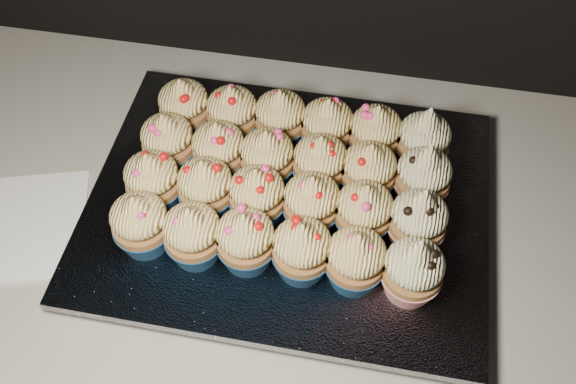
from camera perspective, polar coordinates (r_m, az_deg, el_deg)
name	(u,v)px	position (r m, az deg, el deg)	size (l,w,h in m)	color
worktop	(317,253)	(0.77, 2.64, -5.43)	(2.44, 0.64, 0.04)	beige
napkin	(20,227)	(0.82, -22.73, -2.87)	(0.15, 0.15, 0.00)	white
baking_tray	(288,212)	(0.76, 0.00, -1.75)	(0.42, 0.32, 0.02)	black
foil_lining	(288,203)	(0.75, 0.00, -1.01)	(0.46, 0.36, 0.01)	silver
cupcake_0	(141,223)	(0.70, -12.96, -2.73)	(0.06, 0.06, 0.08)	navy
cupcake_1	(193,234)	(0.68, -8.44, -3.75)	(0.06, 0.06, 0.08)	navy
cupcake_2	(246,240)	(0.67, -3.78, -4.29)	(0.06, 0.06, 0.08)	navy
cupcake_3	(302,250)	(0.66, 1.25, -5.16)	(0.06, 0.06, 0.08)	navy
cupcake_4	(355,260)	(0.66, 6.02, -6.01)	(0.06, 0.06, 0.08)	navy
cupcake_5	(413,270)	(0.66, 11.06, -6.80)	(0.06, 0.06, 0.10)	red
cupcake_6	(153,181)	(0.73, -11.90, 0.95)	(0.06, 0.06, 0.08)	navy
cupcake_7	(206,188)	(0.71, -7.31, 0.37)	(0.06, 0.06, 0.08)	navy
cupcake_8	(257,196)	(0.70, -2.75, -0.38)	(0.06, 0.06, 0.08)	navy
cupcake_9	(312,203)	(0.69, 2.11, -1.02)	(0.06, 0.06, 0.08)	navy
cupcake_10	(364,212)	(0.69, 6.74, -1.78)	(0.06, 0.06, 0.08)	navy
cupcake_11	(418,220)	(0.69, 11.47, -2.49)	(0.06, 0.06, 0.10)	red
cupcake_12	(168,142)	(0.76, -10.59, 4.36)	(0.06, 0.06, 0.08)	navy
cupcake_13	(219,151)	(0.74, -6.14, 3.67)	(0.06, 0.06, 0.08)	navy
cupcake_14	(267,158)	(0.73, -1.86, 3.00)	(0.06, 0.06, 0.08)	navy
cupcake_15	(320,164)	(0.73, 2.86, 2.51)	(0.06, 0.06, 0.08)	navy
cupcake_16	(368,172)	(0.72, 7.15, 1.79)	(0.06, 0.06, 0.08)	navy
cupcake_17	(423,177)	(0.73, 11.90, 1.35)	(0.06, 0.06, 0.10)	red
cupcake_18	(185,108)	(0.79, -9.18, 7.42)	(0.06, 0.06, 0.08)	navy
cupcake_19	(232,114)	(0.78, -4.96, 6.89)	(0.06, 0.06, 0.08)	navy
cupcake_20	(280,119)	(0.77, -0.68, 6.54)	(0.06, 0.06, 0.08)	navy
cupcake_21	(327,127)	(0.76, 3.49, 5.79)	(0.06, 0.06, 0.08)	navy
cupcake_22	(375,134)	(0.76, 7.71, 5.13)	(0.06, 0.06, 0.08)	navy
cupcake_23	(423,140)	(0.76, 11.94, 4.51)	(0.06, 0.06, 0.10)	red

